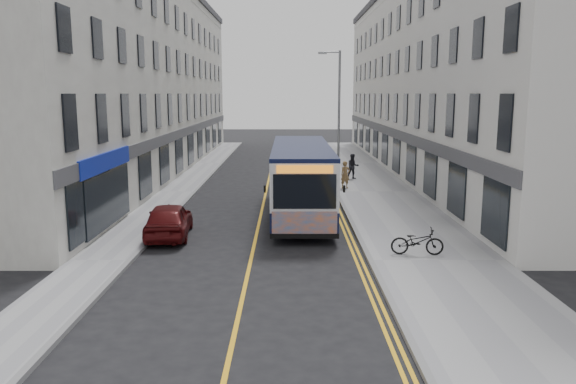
{
  "coord_description": "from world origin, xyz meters",
  "views": [
    {
      "loc": [
        1.25,
        -19.11,
        5.55
      ],
      "look_at": [
        1.26,
        3.36,
        1.6
      ],
      "focal_mm": 35.0,
      "sensor_mm": 36.0,
      "label": 1
    }
  ],
  "objects_px": {
    "city_bus": "(301,177)",
    "car_white": "(295,157)",
    "car_maroon": "(169,220)",
    "streetlamp": "(338,114)",
    "bicycle": "(417,241)",
    "pedestrian_near": "(345,175)",
    "pedestrian_far": "(353,166)"
  },
  "relations": [
    {
      "from": "bicycle",
      "to": "car_maroon",
      "type": "bearing_deg",
      "value": 77.29
    },
    {
      "from": "pedestrian_far",
      "to": "car_white",
      "type": "xyz_separation_m",
      "value": [
        -3.65,
        7.63,
        -0.28
      ]
    },
    {
      "from": "bicycle",
      "to": "pedestrian_near",
      "type": "bearing_deg",
      "value": 9.36
    },
    {
      "from": "car_white",
      "to": "car_maroon",
      "type": "height_order",
      "value": "car_maroon"
    },
    {
      "from": "streetlamp",
      "to": "car_maroon",
      "type": "height_order",
      "value": "streetlamp"
    },
    {
      "from": "pedestrian_far",
      "to": "pedestrian_near",
      "type": "bearing_deg",
      "value": -111.14
    },
    {
      "from": "city_bus",
      "to": "streetlamp",
      "type": "bearing_deg",
      "value": 73.19
    },
    {
      "from": "pedestrian_far",
      "to": "car_white",
      "type": "distance_m",
      "value": 8.46
    },
    {
      "from": "pedestrian_near",
      "to": "car_white",
      "type": "bearing_deg",
      "value": 83.33
    },
    {
      "from": "pedestrian_near",
      "to": "streetlamp",
      "type": "bearing_deg",
      "value": 93.66
    },
    {
      "from": "bicycle",
      "to": "pedestrian_near",
      "type": "relative_size",
      "value": 1.13
    },
    {
      "from": "city_bus",
      "to": "bicycle",
      "type": "bearing_deg",
      "value": -61.37
    },
    {
      "from": "city_bus",
      "to": "car_maroon",
      "type": "xyz_separation_m",
      "value": [
        -5.26,
        -4.09,
        -1.09
      ]
    },
    {
      "from": "streetlamp",
      "to": "city_bus",
      "type": "relative_size",
      "value": 0.72
    },
    {
      "from": "bicycle",
      "to": "streetlamp",
      "type": "bearing_deg",
      "value": 10.7
    },
    {
      "from": "streetlamp",
      "to": "bicycle",
      "type": "xyz_separation_m",
      "value": [
        1.49,
        -14.61,
        -3.8
      ]
    },
    {
      "from": "car_white",
      "to": "car_maroon",
      "type": "bearing_deg",
      "value": -103.85
    },
    {
      "from": "city_bus",
      "to": "car_white",
      "type": "xyz_separation_m",
      "value": [
        -0.06,
        18.0,
        -1.13
      ]
    },
    {
      "from": "streetlamp",
      "to": "pedestrian_near",
      "type": "xyz_separation_m",
      "value": [
        0.42,
        -0.93,
        -3.47
      ]
    },
    {
      "from": "car_white",
      "to": "car_maroon",
      "type": "distance_m",
      "value": 22.69
    },
    {
      "from": "streetlamp",
      "to": "car_white",
      "type": "distance_m",
      "value": 11.26
    },
    {
      "from": "city_bus",
      "to": "pedestrian_far",
      "type": "bearing_deg",
      "value": 70.9
    },
    {
      "from": "bicycle",
      "to": "pedestrian_far",
      "type": "relative_size",
      "value": 1.1
    },
    {
      "from": "pedestrian_near",
      "to": "pedestrian_far",
      "type": "relative_size",
      "value": 0.98
    },
    {
      "from": "streetlamp",
      "to": "pedestrian_near",
      "type": "relative_size",
      "value": 5.07
    },
    {
      "from": "streetlamp",
      "to": "bicycle",
      "type": "height_order",
      "value": "streetlamp"
    },
    {
      "from": "bicycle",
      "to": "pedestrian_near",
      "type": "xyz_separation_m",
      "value": [
        -1.07,
        13.68,
        0.32
      ]
    },
    {
      "from": "bicycle",
      "to": "car_maroon",
      "type": "relative_size",
      "value": 0.44
    },
    {
      "from": "city_bus",
      "to": "car_maroon",
      "type": "height_order",
      "value": "city_bus"
    },
    {
      "from": "bicycle",
      "to": "car_white",
      "type": "xyz_separation_m",
      "value": [
        -3.86,
        24.96,
        0.06
      ]
    },
    {
      "from": "streetlamp",
      "to": "city_bus",
      "type": "bearing_deg",
      "value": -106.81
    },
    {
      "from": "city_bus",
      "to": "car_maroon",
      "type": "bearing_deg",
      "value": -142.11
    }
  ]
}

